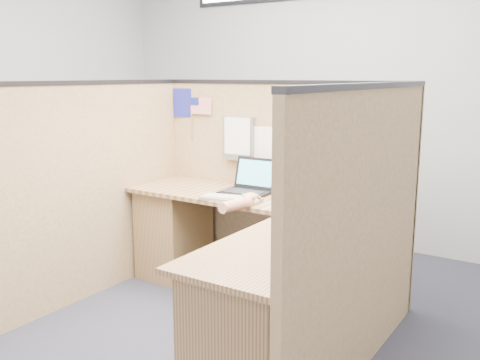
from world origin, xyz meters
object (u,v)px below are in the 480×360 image
Objects in this scene: laptop at (250,184)px; keyboard at (231,199)px; mouse at (251,200)px; l_desk at (247,263)px.

keyboard is at bearing -85.48° from laptop.
laptop is at bearing 123.49° from mouse.
laptop reaches higher than keyboard.
mouse is (-0.10, 0.19, 0.36)m from l_desk.
l_desk is at bearing -63.16° from mouse.
mouse is at bearing -58.00° from laptop.
l_desk is 0.42m from mouse.
l_desk is 0.47m from keyboard.
keyboard is at bearing 143.28° from l_desk.
keyboard is (-0.25, 0.19, 0.35)m from l_desk.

